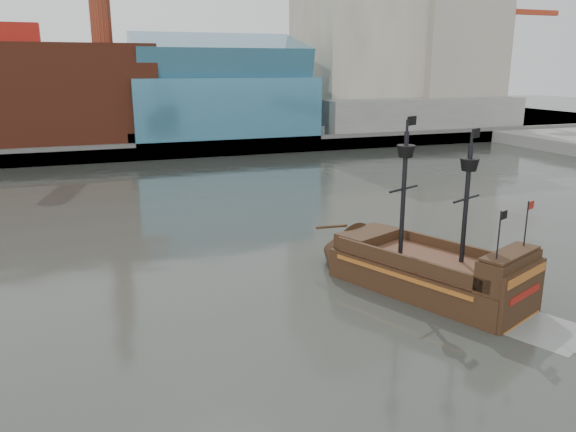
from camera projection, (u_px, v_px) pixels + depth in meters
name	position (u px, v px, depth m)	size (l,w,h in m)	color
ground	(354.00, 338.00, 29.38)	(400.00, 400.00, 0.00)	#2A2C27
promenade_far	(147.00, 132.00, 112.53)	(220.00, 60.00, 2.00)	slate
seawall	(170.00, 150.00, 85.71)	(220.00, 1.00, 2.60)	#4C4C49
skyline	(173.00, 4.00, 101.43)	(149.00, 45.00, 62.00)	brown
crane_a	(507.00, 41.00, 124.98)	(22.50, 4.00, 32.25)	slate
crane_b	(509.00, 58.00, 138.16)	(19.10, 4.00, 26.25)	slate
pirate_ship	(430.00, 276.00, 35.11)	(10.33, 16.18, 11.68)	black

